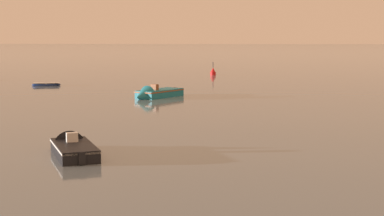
# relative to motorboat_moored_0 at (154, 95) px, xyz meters

# --- Properties ---
(motorboat_moored_0) EXTENTS (5.23, 6.62, 2.20)m
(motorboat_moored_0) POSITION_rel_motorboat_moored_0_xyz_m (0.00, 0.00, 0.00)
(motorboat_moored_0) COLOR #197084
(motorboat_moored_0) RESTS_ON ground
(motorboat_moored_1) EXTENTS (4.02, 5.81, 1.89)m
(motorboat_moored_1) POSITION_rel_motorboat_moored_0_xyz_m (-0.56, -29.45, -0.04)
(motorboat_moored_1) COLOR black
(motorboat_moored_1) RESTS_ON ground
(rowboat_moored_1) EXTENTS (3.82, 2.13, 0.57)m
(rowboat_moored_1) POSITION_rel_motorboat_moored_0_xyz_m (-15.74, 13.49, -0.15)
(rowboat_moored_1) COLOR navy
(rowboat_moored_1) RESTS_ON ground
(channel_buoy) EXTENTS (0.90, 0.90, 2.30)m
(channel_buoy) POSITION_rel_motorboat_moored_0_xyz_m (4.83, 35.13, 0.16)
(channel_buoy) COLOR red
(channel_buoy) RESTS_ON ground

